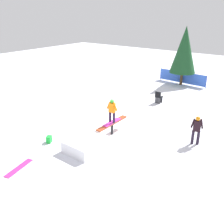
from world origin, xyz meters
name	(u,v)px	position (x,y,z in m)	size (l,w,h in m)	color
ground_plane	(112,134)	(0.00, 0.00, 0.00)	(60.00, 60.00, 0.00)	white
rail_feature	(112,124)	(0.00, 0.00, 0.58)	(2.34, 0.31, 0.68)	black
snow_kicker_ramp	(86,144)	(-2.05, 0.02, 0.29)	(1.80, 1.50, 0.57)	white
main_rider_on_rail	(112,111)	(0.00, 0.00, 1.32)	(1.31, 0.68, 1.30)	#D02EA4
bystander_black	(197,129)	(1.61, -3.96, 0.83)	(0.33, 0.58, 1.48)	#241A2B
loose_snowboard_magenta	(19,168)	(-4.89, 1.28, 0.01)	(1.44, 0.28, 0.02)	#D62D8D
folding_chair	(159,98)	(5.91, 0.24, 0.41)	(0.44, 0.44, 0.88)	#3F3F44
backpack_on_snow	(49,139)	(-2.63, 2.00, 0.17)	(0.30, 0.22, 0.34)	green
safety_fence	(182,77)	(11.76, 0.89, 0.60)	(0.46, 4.50, 1.10)	blue
pine_tree_far	(184,50)	(11.48, 0.84, 3.07)	(2.22, 2.22, 5.05)	#4C331E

